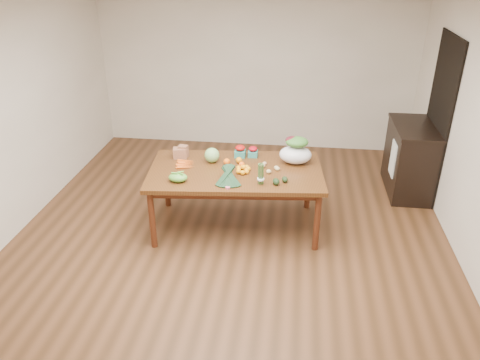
# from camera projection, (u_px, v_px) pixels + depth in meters

# --- Properties ---
(floor) EXTENTS (6.00, 6.00, 0.00)m
(floor) POSITION_uv_depth(u_px,v_px,m) (229.00, 244.00, 5.31)
(floor) COLOR brown
(floor) RESTS_ON ground
(room_walls) EXTENTS (5.02, 6.02, 2.70)m
(room_walls) POSITION_uv_depth(u_px,v_px,m) (227.00, 133.00, 4.70)
(room_walls) COLOR silver
(room_walls) RESTS_ON floor
(dining_table) EXTENTS (2.06, 1.27, 0.75)m
(dining_table) POSITION_uv_depth(u_px,v_px,m) (236.00, 198.00, 5.50)
(dining_table) COLOR #572E14
(dining_table) RESTS_ON floor
(doorway_dark) EXTENTS (0.02, 1.00, 2.10)m
(doorway_dark) POSITION_uv_depth(u_px,v_px,m) (438.00, 119.00, 5.97)
(doorway_dark) COLOR black
(doorway_dark) RESTS_ON floor
(cabinet) EXTENTS (0.52, 1.02, 0.94)m
(cabinet) POSITION_uv_depth(u_px,v_px,m) (409.00, 159.00, 6.27)
(cabinet) COLOR black
(cabinet) RESTS_ON floor
(dish_towel) EXTENTS (0.02, 0.28, 0.45)m
(dish_towel) POSITION_uv_depth(u_px,v_px,m) (393.00, 159.00, 6.08)
(dish_towel) COLOR white
(dish_towel) RESTS_ON cabinet
(paper_bag) EXTENTS (0.23, 0.20, 0.15)m
(paper_bag) POSITION_uv_depth(u_px,v_px,m) (180.00, 152.00, 5.59)
(paper_bag) COLOR #945F42
(paper_bag) RESTS_ON dining_table
(cabbage) EXTENTS (0.17, 0.17, 0.17)m
(cabbage) POSITION_uv_depth(u_px,v_px,m) (212.00, 155.00, 5.47)
(cabbage) COLOR #9FD77C
(cabbage) RESTS_ON dining_table
(strawberry_basket_a) EXTENTS (0.14, 0.14, 0.12)m
(strawberry_basket_a) POSITION_uv_depth(u_px,v_px,m) (240.00, 152.00, 5.63)
(strawberry_basket_a) COLOR red
(strawberry_basket_a) RESTS_ON dining_table
(strawberry_basket_b) EXTENTS (0.12, 0.12, 0.10)m
(strawberry_basket_b) POSITION_uv_depth(u_px,v_px,m) (253.00, 153.00, 5.63)
(strawberry_basket_b) COLOR #B50C1F
(strawberry_basket_b) RESTS_ON dining_table
(orange_a) EXTENTS (0.08, 0.08, 0.08)m
(orange_a) POSITION_uv_depth(u_px,v_px,m) (227.00, 162.00, 5.43)
(orange_a) COLOR orange
(orange_a) RESTS_ON dining_table
(orange_b) EXTENTS (0.07, 0.07, 0.07)m
(orange_b) POSITION_uv_depth(u_px,v_px,m) (239.00, 160.00, 5.47)
(orange_b) COLOR orange
(orange_b) RESTS_ON dining_table
(orange_c) EXTENTS (0.07, 0.07, 0.07)m
(orange_c) POSITION_uv_depth(u_px,v_px,m) (242.00, 164.00, 5.37)
(orange_c) COLOR orange
(orange_c) RESTS_ON dining_table
(mandarin_cluster) EXTENTS (0.20, 0.20, 0.09)m
(mandarin_cluster) POSITION_uv_depth(u_px,v_px,m) (244.00, 168.00, 5.26)
(mandarin_cluster) COLOR orange
(mandarin_cluster) RESTS_ON dining_table
(carrots) EXTENTS (0.24, 0.26, 0.03)m
(carrots) POSITION_uv_depth(u_px,v_px,m) (186.00, 164.00, 5.43)
(carrots) COLOR #E55213
(carrots) RESTS_ON dining_table
(snap_pea_bag) EXTENTS (0.21, 0.16, 0.09)m
(snap_pea_bag) POSITION_uv_depth(u_px,v_px,m) (178.00, 177.00, 5.04)
(snap_pea_bag) COLOR green
(snap_pea_bag) RESTS_ON dining_table
(kale_bunch) EXTENTS (0.36, 0.43, 0.16)m
(kale_bunch) POSITION_uv_depth(u_px,v_px,m) (228.00, 177.00, 4.97)
(kale_bunch) COLOR black
(kale_bunch) RESTS_ON dining_table
(asparagus_bundle) EXTENTS (0.09, 0.12, 0.26)m
(asparagus_bundle) POSITION_uv_depth(u_px,v_px,m) (261.00, 174.00, 4.94)
(asparagus_bundle) COLOR #48813B
(asparagus_bundle) RESTS_ON dining_table
(potato_a) EXTENTS (0.06, 0.05, 0.05)m
(potato_a) POSITION_uv_depth(u_px,v_px,m) (263.00, 166.00, 5.36)
(potato_a) COLOR tan
(potato_a) RESTS_ON dining_table
(potato_b) EXTENTS (0.06, 0.05, 0.05)m
(potato_b) POSITION_uv_depth(u_px,v_px,m) (269.00, 172.00, 5.23)
(potato_b) COLOR tan
(potato_b) RESTS_ON dining_table
(potato_c) EXTENTS (0.05, 0.05, 0.04)m
(potato_c) POSITION_uv_depth(u_px,v_px,m) (276.00, 168.00, 5.32)
(potato_c) COLOR tan
(potato_c) RESTS_ON dining_table
(potato_d) EXTENTS (0.05, 0.04, 0.04)m
(potato_d) POSITION_uv_depth(u_px,v_px,m) (265.00, 163.00, 5.43)
(potato_d) COLOR tan
(potato_d) RESTS_ON dining_table
(potato_e) EXTENTS (0.06, 0.05, 0.05)m
(potato_e) POSITION_uv_depth(u_px,v_px,m) (277.00, 169.00, 5.29)
(potato_e) COLOR #D8B27D
(potato_e) RESTS_ON dining_table
(avocado_a) EXTENTS (0.10, 0.12, 0.07)m
(avocado_a) POSITION_uv_depth(u_px,v_px,m) (276.00, 182.00, 4.98)
(avocado_a) COLOR black
(avocado_a) RESTS_ON dining_table
(avocado_b) EXTENTS (0.09, 0.11, 0.06)m
(avocado_b) POSITION_uv_depth(u_px,v_px,m) (285.00, 179.00, 5.03)
(avocado_b) COLOR black
(avocado_b) RESTS_ON dining_table
(salad_bag) EXTENTS (0.40, 0.32, 0.29)m
(salad_bag) POSITION_uv_depth(u_px,v_px,m) (296.00, 151.00, 5.42)
(salad_bag) COLOR white
(salad_bag) RESTS_ON dining_table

